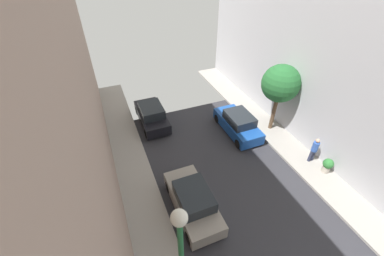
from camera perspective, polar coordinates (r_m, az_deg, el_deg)
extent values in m
cube|color=gray|center=(12.99, 0.16, -16.89)|extent=(1.76, 4.20, 0.76)
cube|color=#1E2328|center=(12.35, 0.44, -15.54)|extent=(1.56, 2.10, 0.64)
cylinder|color=black|center=(13.92, -5.38, -13.52)|extent=(0.22, 0.64, 0.64)
cylinder|color=black|center=(14.24, 0.73, -11.74)|extent=(0.22, 0.64, 0.64)
cylinder|color=black|center=(12.28, -0.54, -24.11)|extent=(0.22, 0.64, 0.64)
cylinder|color=black|center=(12.63, 6.55, -21.63)|extent=(0.22, 0.64, 0.64)
cube|color=black|center=(18.66, -9.31, 2.59)|extent=(1.76, 4.20, 0.76)
cube|color=#1E2328|center=(18.15, -9.41, 4.15)|extent=(1.56, 2.10, 0.64)
cylinder|color=black|center=(19.96, -12.53, 3.92)|extent=(0.22, 0.64, 0.64)
cylinder|color=black|center=(20.18, -8.22, 4.90)|extent=(0.22, 0.64, 0.64)
cylinder|color=black|center=(17.46, -10.42, -1.29)|extent=(0.22, 0.64, 0.64)
cylinder|color=black|center=(17.72, -5.54, -0.12)|extent=(0.22, 0.64, 0.64)
cube|color=#194799|center=(17.85, 10.45, 0.62)|extent=(1.76, 4.20, 0.76)
cube|color=#1E2328|center=(17.35, 10.96, 2.19)|extent=(1.56, 2.10, 0.64)
cylinder|color=black|center=(18.72, 5.94, 2.19)|extent=(0.22, 0.64, 0.64)
cylinder|color=black|center=(19.39, 10.06, 3.17)|extent=(0.22, 0.64, 0.64)
cylinder|color=black|center=(16.65, 10.74, -3.60)|extent=(0.22, 0.64, 0.64)
cylinder|color=black|center=(17.41, 15.14, -2.26)|extent=(0.22, 0.64, 0.64)
cylinder|color=#2D334C|center=(16.83, 25.74, -5.84)|extent=(0.18, 0.18, 0.82)
cylinder|color=#2D334C|center=(16.97, 26.27, -5.62)|extent=(0.18, 0.18, 0.82)
cylinder|color=#3359B2|center=(16.45, 26.69, -3.87)|extent=(0.36, 0.36, 0.64)
sphere|color=tan|center=(16.18, 27.14, -2.64)|extent=(0.24, 0.24, 0.24)
cylinder|color=brown|center=(18.15, 18.39, 3.44)|extent=(0.27, 0.27, 2.66)
sphere|color=#23602D|center=(17.06, 19.87, 9.69)|extent=(2.47, 2.47, 2.47)
cylinder|color=#B2A899|center=(16.72, 28.60, -8.30)|extent=(0.44, 0.44, 0.39)
sphere|color=#2D7233|center=(16.44, 29.05, -7.23)|extent=(0.60, 0.60, 0.60)
sphere|color=white|center=(6.19, -3.00, -20.10)|extent=(0.44, 0.44, 0.44)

